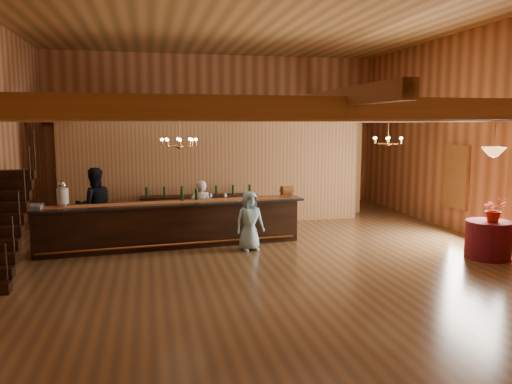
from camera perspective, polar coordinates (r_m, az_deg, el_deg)
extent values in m
plane|color=brown|center=(12.01, 0.04, -6.73)|extent=(14.00, 14.00, 0.00)
plane|color=#B17A41|center=(11.90, 0.04, 19.86)|extent=(14.00, 14.00, 0.00)
cube|color=#B9784B|center=(18.53, -4.60, 6.94)|extent=(12.00, 0.10, 5.50)
cube|color=#B9784B|center=(5.02, 17.31, 4.53)|extent=(12.00, 0.10, 5.50)
cube|color=#B9784B|center=(14.18, 24.61, 6.03)|extent=(0.10, 14.00, 5.50)
cube|color=olive|center=(6.37, 10.75, 9.40)|extent=(11.90, 0.20, 0.28)
cube|color=olive|center=(8.73, 4.28, 9.03)|extent=(11.90, 0.20, 0.28)
cube|color=olive|center=(11.15, 0.59, 8.76)|extent=(11.90, 0.20, 0.28)
cube|color=olive|center=(13.60, -1.77, 8.57)|extent=(11.90, 0.20, 0.28)
cube|color=olive|center=(16.06, -3.41, 8.43)|extent=(11.90, 0.20, 0.28)
cube|color=olive|center=(18.34, -4.53, 8.34)|extent=(11.90, 0.20, 0.28)
cube|color=olive|center=(11.55, -22.62, 8.83)|extent=(0.18, 13.90, 0.22)
cube|color=olive|center=(11.64, 0.04, 9.41)|extent=(0.18, 13.90, 0.22)
cube|color=olive|center=(13.34, 19.52, 8.76)|extent=(0.18, 13.90, 0.22)
cube|color=olive|center=(16.06, -19.45, 2.29)|extent=(0.20, 0.20, 3.20)
cube|color=olive|center=(17.39, 11.47, 2.96)|extent=(0.20, 0.20, 3.20)
cube|color=olive|center=(15.07, -4.66, 2.19)|extent=(9.00, 0.18, 3.10)
cube|color=white|center=(15.03, 21.93, 1.64)|extent=(0.12, 1.05, 1.75)
cube|color=black|center=(11.57, -27.01, -1.57)|extent=(1.00, 0.28, 0.20)
cube|color=black|center=(11.81, -26.73, -0.40)|extent=(1.00, 0.28, 0.20)
cube|color=black|center=(12.05, -26.46, 0.73)|extent=(1.00, 0.28, 0.20)
cube|color=black|center=(12.30, -26.20, 1.81)|extent=(1.00, 0.28, 0.20)
cube|color=black|center=(17.39, -0.59, -0.36)|extent=(1.20, 0.60, 1.10)
cube|color=brown|center=(17.06, -10.51, -0.82)|extent=(1.00, 0.60, 1.00)
cube|color=black|center=(12.45, -9.56, -3.82)|extent=(6.38, 1.27, 1.06)
cube|color=black|center=(12.35, -9.61, -1.30)|extent=(6.71, 1.44, 0.05)
cube|color=maroon|center=(12.35, -9.62, -1.15)|extent=(6.25, 1.00, 0.01)
cylinder|color=#9E5E2B|center=(12.12, -9.42, -5.93)|extent=(6.11, 0.62, 0.05)
cylinder|color=silver|center=(12.31, -21.18, -1.43)|extent=(0.18, 0.18, 0.08)
cylinder|color=silver|center=(12.28, -21.23, -0.42)|extent=(0.26, 0.26, 0.36)
sphere|color=silver|center=(12.25, -21.29, 0.74)|extent=(0.18, 0.18, 0.18)
cube|color=gray|center=(12.27, -24.38, -1.58)|extent=(0.50, 0.50, 0.10)
cube|color=brown|center=(12.98, 2.93, 0.02)|extent=(0.06, 0.06, 0.30)
cube|color=brown|center=(13.06, 4.12, 0.06)|extent=(0.06, 0.06, 0.30)
cylinder|color=brown|center=(13.01, 3.53, 0.17)|extent=(0.24, 0.24, 0.24)
cylinder|color=black|center=(12.49, -8.45, -0.36)|extent=(0.07, 0.07, 0.30)
cylinder|color=black|center=(12.55, -6.83, -0.29)|extent=(0.07, 0.07, 0.30)
cube|color=black|center=(14.66, -6.47, -2.23)|extent=(3.40, 0.58, 0.95)
cylinder|color=maroon|center=(12.43, 25.00, -4.96)|extent=(0.98, 0.98, 0.85)
cylinder|color=#9E5E2B|center=(11.46, -8.82, 6.92)|extent=(0.02, 0.02, 0.69)
sphere|color=#9E5E2B|center=(11.47, -8.78, 5.20)|extent=(0.12, 0.12, 0.12)
torus|color=#9E5E2B|center=(11.47, -8.79, 5.70)|extent=(0.80, 0.80, 0.04)
cylinder|color=#9E5E2B|center=(13.52, 14.88, 6.83)|extent=(0.02, 0.02, 0.70)
sphere|color=#9E5E2B|center=(13.53, 14.83, 5.34)|extent=(0.12, 0.12, 0.12)
torus|color=#9E5E2B|center=(13.52, 14.84, 5.77)|extent=(0.80, 0.80, 0.04)
cylinder|color=#9E5E2B|center=(12.16, 25.64, 6.04)|extent=(0.02, 0.02, 0.80)
cone|color=#EF8F42|center=(12.17, 25.53, 4.16)|extent=(0.52, 0.52, 0.20)
imported|color=silver|center=(13.17, -6.28, -2.03)|extent=(0.60, 0.42, 1.56)
imported|color=black|center=(13.24, -17.97, -1.49)|extent=(1.09, 0.93, 1.93)
imported|color=#8FBECA|center=(11.93, -0.72, -3.33)|extent=(0.76, 0.57, 1.42)
imported|color=#2A5A22|center=(15.82, 2.50, -1.08)|extent=(0.78, 0.70, 1.16)
imported|color=#BD1B03|center=(12.27, 25.56, -1.79)|extent=(0.53, 0.46, 0.56)
imported|color=#9E5E2B|center=(12.26, 25.28, -2.38)|extent=(0.21, 0.21, 0.31)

